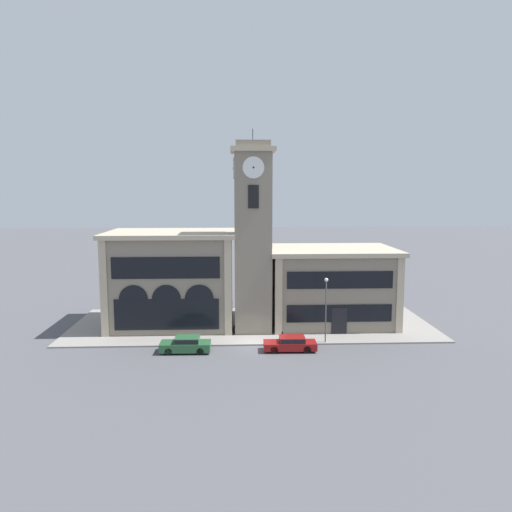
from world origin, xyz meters
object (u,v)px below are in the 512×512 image
parked_car_near (186,344)px  street_lamp (326,301)px  parked_car_mid (291,343)px  bollard (282,337)px

parked_car_near → street_lamp: street_lamp is taller
parked_car_mid → bollard: (-0.55, 1.96, -0.02)m
street_lamp → bollard: size_ratio=5.72×
parked_car_mid → street_lamp: (3.46, 1.94, 3.42)m
parked_car_mid → street_lamp: 5.24m
street_lamp → bollard: 5.28m
parked_car_near → street_lamp: bearing=-170.4°
street_lamp → bollard: street_lamp is taller
parked_car_mid → street_lamp: bearing=-149.8°
parked_car_near → parked_car_mid: size_ratio=0.95×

